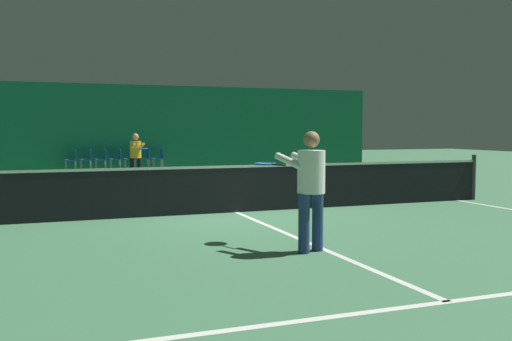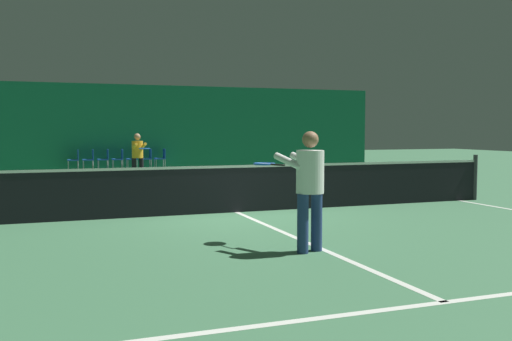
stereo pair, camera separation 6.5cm
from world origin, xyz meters
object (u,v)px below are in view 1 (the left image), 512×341
Objects in this scene: courtside_chair_2 at (102,158)px; courtside_chair_6 at (159,157)px; player_near at (309,182)px; player_far at (136,154)px; tennis_net at (236,187)px; courtside_chair_4 at (131,157)px; courtside_chair_0 at (72,158)px; courtside_chair_1 at (88,158)px; courtside_chair_3 at (117,158)px; courtside_chair_5 at (145,157)px.

courtside_chair_2 is 2.39m from courtside_chair_6.
player_far is (-0.57, 11.44, -0.06)m from player_near.
player_far is at bearing 4.27° from courtside_chair_2.
tennis_net is 13.73m from courtside_chair_4.
courtside_chair_0 is (-2.47, 13.73, -0.03)m from tennis_net.
player_near is 17.66m from courtside_chair_1.
courtside_chair_5 is (1.19, 0.00, 0.00)m from courtside_chair_3.
courtside_chair_2 is at bearing -14.59° from player_near.
player_far reaches higher than tennis_net.
tennis_net is at bearing -21.69° from player_near.
courtside_chair_0 is 1.00× the size of courtside_chair_4.
courtside_chair_0 is (-2.22, 17.58, -0.47)m from player_near.
courtside_chair_2 is at bearing -90.00° from courtside_chair_3.
courtside_chair_3 is (0.14, 6.14, -0.41)m from player_far.
courtside_chair_3 is 1.00× the size of courtside_chair_4.
courtside_chair_6 is at bearing -22.36° from player_near.
courtside_chair_4 is at bearing 169.09° from player_far.
player_far is at bearing -15.08° from player_near.
tennis_net is at bearing 7.78° from courtside_chair_1.
courtside_chair_1 is at bearing -12.65° from player_near.
player_far is 1.83× the size of courtside_chair_0.
player_far is 1.83× the size of courtside_chair_1.
player_near is 11.45m from player_far.
courtside_chair_2 is at bearing -90.00° from courtside_chair_4.
courtside_chair_0 is 2.39m from courtside_chair_4.
courtside_chair_1 and courtside_chair_3 have the same top height.
courtside_chair_4 is at bearing -18.48° from player_near.
courtside_chair_1 is 2.39m from courtside_chair_5.
courtside_chair_0 is 1.19m from courtside_chair_2.
courtside_chair_5 is 1.00× the size of courtside_chair_6.
courtside_chair_1 is at bearing 97.78° from tennis_net.
player_near is at bearing -2.49° from courtside_chair_5.
courtside_chair_4 is (-0.09, 13.73, -0.03)m from tennis_net.
courtside_chair_6 is (1.11, 13.73, -0.03)m from tennis_net.
player_near is 1.95× the size of courtside_chair_6.
player_near is 1.06× the size of player_far.
player_near is 17.72m from courtside_chair_0.
courtside_chair_0 is 3.58m from courtside_chair_6.
tennis_net is at bearing 0.35° from courtside_chair_4.
courtside_chair_0 is 1.00× the size of courtside_chair_5.
player_near is 1.95× the size of courtside_chair_5.
player_far is 1.83× the size of courtside_chair_4.
courtside_chair_6 is (0.60, 0.00, 0.00)m from courtside_chair_5.
courtside_chair_6 is (1.79, 0.00, 0.00)m from courtside_chair_3.
tennis_net is 14.29× the size of courtside_chair_3.
player_near reaches higher than tennis_net.
tennis_net is 13.95m from courtside_chair_0.
courtside_chair_0 and courtside_chair_2 have the same top height.
courtside_chair_1 is 1.00× the size of courtside_chair_4.
courtside_chair_2 is at bearing 90.00° from courtside_chair_0.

